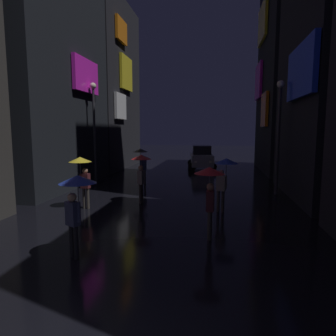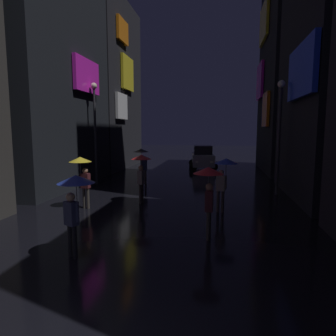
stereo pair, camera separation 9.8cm
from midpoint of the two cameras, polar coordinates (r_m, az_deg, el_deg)
building_left_mid at (r=19.34m, az=-23.25°, el=24.87°), size 4.25×8.79×18.44m
building_left_far at (r=26.63m, az=-12.30°, el=14.96°), size 4.25×8.61×13.65m
building_right_far at (r=25.37m, az=22.33°, el=15.98°), size 4.25×8.32×14.51m
pedestrian_far_right_red at (r=8.85m, az=7.62°, el=-2.75°), size 0.90×0.90×2.12m
pedestrian_foreground_left_black at (r=17.55m, az=-5.26°, el=2.25°), size 0.90×0.90×2.12m
pedestrian_foreground_right_red at (r=13.15m, az=-5.34°, el=0.56°), size 0.90×0.90×2.12m
pedestrian_near_crossing_blue at (r=7.65m, az=-17.45°, el=-4.62°), size 0.90×0.90×2.12m
pedestrian_midstreet_centre_blue at (r=11.70m, az=10.49°, el=-0.37°), size 0.90×0.90×2.12m
pedestrian_midstreet_left_yellow at (r=12.56m, az=-16.30°, el=-0.02°), size 0.90×0.90×2.12m
car_distant at (r=24.94m, az=6.29°, el=2.01°), size 2.56×4.29×1.92m
streetlamp_right_far at (r=15.63m, az=20.21°, el=7.82°), size 0.36×0.36×5.55m
streetlamp_left_far at (r=18.01m, az=-14.05°, el=8.47°), size 0.36×0.36×5.87m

